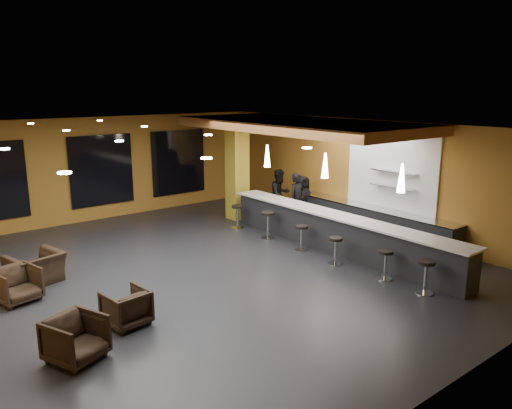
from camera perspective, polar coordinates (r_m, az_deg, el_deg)
floor at (r=12.67m, az=-5.72°, el=-7.66°), size 12.00×13.00×0.10m
ceiling at (r=11.87m, az=-6.12°, el=8.79°), size 12.00×13.00×0.10m
wall_back at (r=17.92m, az=-17.37°, el=3.95°), size 12.00×0.10×3.50m
wall_front at (r=7.72m, az=21.78°, el=-8.26°), size 12.00×0.10×3.50m
wall_right at (r=16.16m, az=12.45°, el=3.29°), size 0.10×13.00×3.50m
wood_soffit at (r=15.14m, az=4.80°, el=9.05°), size 3.60×8.00×0.28m
window_center at (r=17.83m, az=-17.23°, el=3.75°), size 2.20×0.06×2.40m
window_right at (r=19.10m, az=-8.84°, el=4.79°), size 2.20×0.06×2.40m
tile_backsplash at (r=15.45m, az=15.16°, el=3.63°), size 0.06×3.20×2.40m
bar_counter at (r=14.02m, az=9.15°, el=-3.32°), size 0.60×8.00×1.00m
bar_top at (r=13.88m, az=9.23°, el=-1.24°), size 0.78×8.10×0.05m
prep_counter at (r=15.83m, az=12.70°, el=-1.83°), size 0.70×6.00×0.86m
prep_top at (r=15.72m, az=12.78°, el=-0.22°), size 0.72×6.00×0.03m
wall_shelf_lower at (r=15.29m, az=15.35°, el=2.00°), size 0.30×1.50×0.03m
wall_shelf_upper at (r=15.21m, az=15.46°, el=3.66°), size 0.30×1.50×0.03m
column at (r=17.09m, az=-2.17°, el=4.12°), size 0.60×0.60×3.50m
pendant_0 at (r=12.39m, az=16.30°, el=2.92°), size 0.20×0.20×0.70m
pendant_1 at (r=13.95m, az=7.91°, el=4.44°), size 0.20×0.20×0.70m
pendant_2 at (r=15.76m, az=1.29°, el=5.56°), size 0.20×0.20×0.70m
staff_a at (r=16.33m, az=4.73°, el=0.55°), size 0.67×0.47×1.76m
staff_b at (r=17.22m, az=2.76°, el=1.19°), size 0.86×0.68×1.73m
staff_c at (r=17.09m, az=5.38°, el=0.73°), size 0.79×0.55×1.54m
armchair_a at (r=9.08m, az=-19.90°, el=-14.24°), size 1.08×1.10×0.77m
armchair_b at (r=10.04m, az=-14.62°, el=-11.33°), size 0.85×0.87×0.71m
armchair_c at (r=11.84m, az=-25.67°, el=-8.27°), size 0.98×1.00×0.76m
armchair_d at (r=12.73m, az=-23.91°, el=-6.69°), size 1.31×1.21×0.73m
bar_stool_0 at (r=11.65m, az=18.84°, el=-7.39°), size 0.39×0.39×0.77m
bar_stool_1 at (r=12.24m, az=14.59°, el=-6.25°), size 0.37×0.37×0.72m
bar_stool_2 at (r=12.99m, az=9.08°, el=-4.84°), size 0.37×0.37×0.72m
bar_stool_3 at (r=13.95m, az=5.22°, el=-3.45°), size 0.37×0.37×0.72m
bar_stool_4 at (r=14.95m, az=1.38°, el=-1.98°), size 0.42×0.42×0.83m
bar_stool_5 at (r=16.05m, az=-2.13°, el=-1.06°), size 0.39×0.39×0.77m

